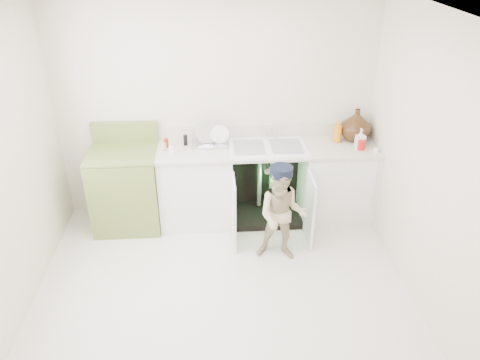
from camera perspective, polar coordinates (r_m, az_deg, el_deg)
name	(u,v)px	position (r m, az deg, el deg)	size (l,w,h in m)	color
ground	(223,288)	(4.58, -2.12, -12.99)	(3.50, 3.50, 0.00)	beige
room_shell	(220,172)	(3.85, -2.46, 0.97)	(6.00, 5.50, 1.26)	silver
counter_run	(270,180)	(5.33, 3.71, -0.02)	(2.44, 1.02, 1.26)	white
avocado_stove	(127,187)	(5.35, -13.66, -0.88)	(0.73, 0.65, 1.13)	olive
repair_worker	(282,214)	(4.66, 5.15, -4.16)	(0.56, 0.66, 1.04)	#C9BB90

